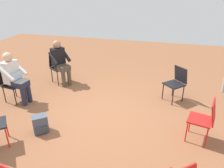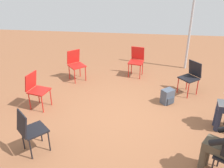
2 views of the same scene
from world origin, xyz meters
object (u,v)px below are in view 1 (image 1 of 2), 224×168
chair_northeast (58,66)px  person_in_black (60,60)px  backpack_near_laptop_user (40,125)px  chair_south (205,118)px  chair_southeast (176,81)px  person_with_laptop (14,75)px  chair_north (11,82)px

chair_northeast → person_in_black: (-0.09, -0.14, 0.20)m
chair_northeast → backpack_near_laptop_user: chair_northeast is taller
chair_south → chair_southeast: bearing=31.8°
chair_northeast → backpack_near_laptop_user: 2.43m
chair_south → chair_southeast: size_ratio=1.00×
chair_south → chair_southeast: 1.56m
chair_southeast → person_in_black: bearing=41.1°
chair_southeast → backpack_near_laptop_user: bearing=82.9°
chair_south → person_with_laptop: bearing=98.3°
chair_north → backpack_near_laptop_user: chair_north is taller
person_in_black → person_with_laptop: bearing=10.1°
chair_southeast → person_with_laptop: bearing=60.7°
person_in_black → chair_north: bearing=3.4°
chair_southeast → person_in_black: size_ratio=0.69×
chair_southeast → backpack_near_laptop_user: size_ratio=2.36×
person_with_laptop → chair_north: bearing=-90.0°
backpack_near_laptop_user → person_with_laptop: bearing=51.6°
chair_south → backpack_near_laptop_user: bearing=113.8°
chair_southeast → person_with_laptop: person_with_laptop is taller
chair_southeast → person_with_laptop: (-1.08, 3.69, 0.20)m
chair_south → chair_northeast: bearing=78.9°
chair_north → chair_south: size_ratio=1.00×
chair_north → person_with_laptop: (-0.02, -0.17, 0.20)m
person_with_laptop → person_in_black: (1.26, -0.53, 0.00)m
chair_north → person_in_black: (1.24, -0.70, 0.20)m
chair_northeast → chair_south: bearing=98.0°
chair_north → chair_northeast: same height
chair_south → person_in_black: 4.01m
chair_south → chair_northeast: (1.75, 3.79, 0.00)m
chair_northeast → person_in_black: person_in_black is taller
chair_north → person_in_black: bearing=158.6°
chair_northeast → backpack_near_laptop_user: bearing=51.8°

